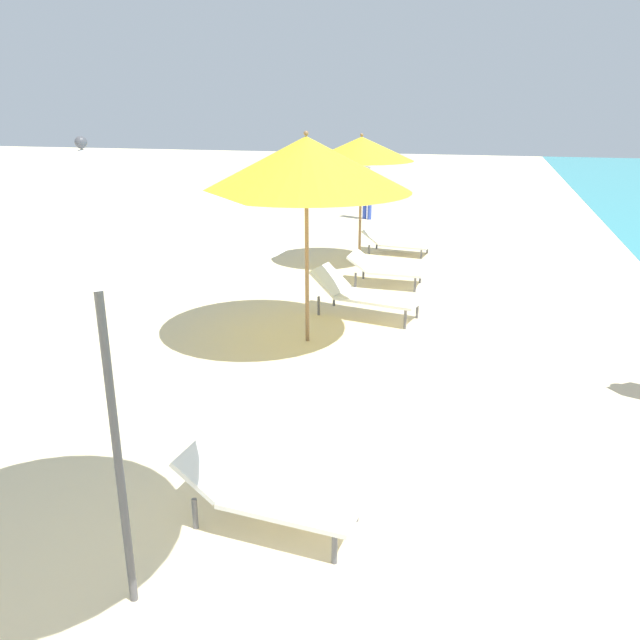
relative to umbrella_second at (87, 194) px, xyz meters
The scene contains 8 objects.
umbrella_second is the anchor object (origin of this frame).
lounger_second_shoreside 2.47m from the umbrella_second, 57.99° to the left, with size 1.38×0.73×0.55m.
umbrella_third 4.67m from the umbrella_second, 91.81° to the left, with size 2.54×2.54×2.62m.
lounger_third_shoreside 6.23m from the umbrella_second, 86.25° to the left, with size 1.66×0.94×0.66m.
umbrella_farthest 8.84m from the umbrella_second, 91.71° to the left, with size 1.90×1.90×2.40m.
lounger_farthest_shoreside 10.20m from the umbrella_second, 88.38° to the left, with size 1.42×0.79×0.48m.
lounger_farthest_inland 7.88m from the umbrella_second, 86.73° to the left, with size 1.29×0.73×0.53m.
person_walking_near 13.89m from the umbrella_second, 94.17° to the left, with size 0.42×0.37×1.59m.
Camera 1 is at (1.97, 1.29, 2.95)m, focal length 35.95 mm.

